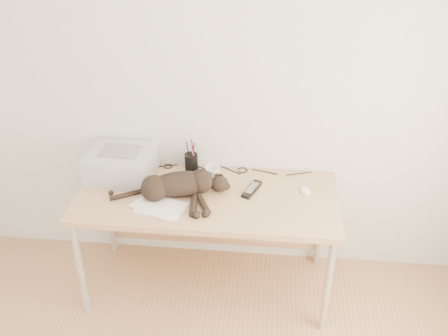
# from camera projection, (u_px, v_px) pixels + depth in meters

# --- Properties ---
(wall_back) EXTENTS (3.50, 0.00, 3.50)m
(wall_back) POSITION_uv_depth(u_px,v_px,m) (212.00, 87.00, 3.07)
(wall_back) COLOR white
(wall_back) RESTS_ON floor
(desk) EXTENTS (1.60, 0.70, 0.74)m
(desk) POSITION_uv_depth(u_px,v_px,m) (209.00, 205.00, 3.19)
(desk) COLOR tan
(desk) RESTS_ON floor
(printer) EXTENTS (0.42, 0.36, 0.19)m
(printer) POSITION_uv_depth(u_px,v_px,m) (121.00, 164.00, 3.19)
(printer) COLOR silver
(printer) RESTS_ON desk
(papers) EXTENTS (0.36, 0.30, 0.01)m
(papers) POSITION_uv_depth(u_px,v_px,m) (159.00, 206.00, 2.94)
(papers) COLOR white
(papers) RESTS_ON desk
(cat) EXTENTS (0.73, 0.36, 0.17)m
(cat) POSITION_uv_depth(u_px,v_px,m) (176.00, 186.00, 3.01)
(cat) COLOR black
(cat) RESTS_ON desk
(mug) EXTENTS (0.14, 0.14, 0.09)m
(mug) POSITION_uv_depth(u_px,v_px,m) (213.00, 173.00, 3.18)
(mug) COLOR white
(mug) RESTS_ON desk
(pen_cup) EXTENTS (0.09, 0.09, 0.22)m
(pen_cup) POSITION_uv_depth(u_px,v_px,m) (191.00, 162.00, 3.27)
(pen_cup) COLOR black
(pen_cup) RESTS_ON desk
(remote_grey) EXTENTS (0.07, 0.18, 0.02)m
(remote_grey) POSITION_uv_depth(u_px,v_px,m) (212.00, 178.00, 3.20)
(remote_grey) COLOR gray
(remote_grey) RESTS_ON desk
(remote_black) EXTENTS (0.12, 0.20, 0.02)m
(remote_black) POSITION_uv_depth(u_px,v_px,m) (252.00, 189.00, 3.09)
(remote_black) COLOR black
(remote_black) RESTS_ON desk
(mouse) EXTENTS (0.08, 0.11, 0.03)m
(mouse) POSITION_uv_depth(u_px,v_px,m) (306.00, 190.00, 3.07)
(mouse) COLOR white
(mouse) RESTS_ON desk
(cable_tangle) EXTENTS (1.36, 0.07, 0.01)m
(cable_tangle) POSITION_uv_depth(u_px,v_px,m) (213.00, 169.00, 3.31)
(cable_tangle) COLOR black
(cable_tangle) RESTS_ON desk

